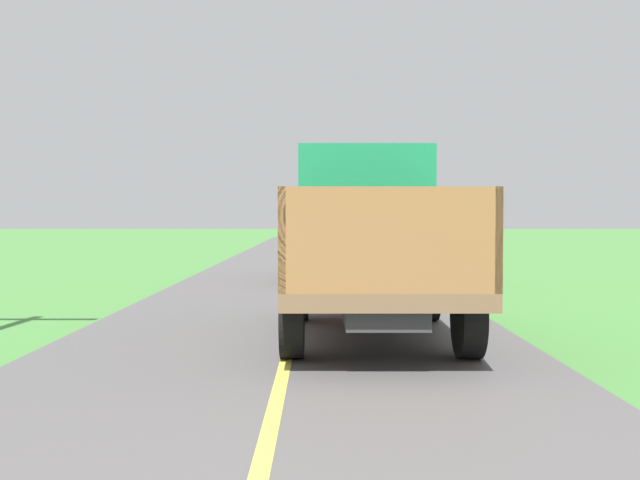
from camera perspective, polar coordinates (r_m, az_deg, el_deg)
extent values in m
cube|color=#2D2D30|center=(10.95, 3.63, -3.99)|extent=(0.90, 5.51, 0.24)
cube|color=brown|center=(10.93, 3.64, -2.94)|extent=(2.30, 5.80, 0.20)
cube|color=#197A4C|center=(12.84, 3.07, 2.46)|extent=(2.10, 1.90, 1.90)
cube|color=black|center=(13.80, 2.85, 3.79)|extent=(1.78, 0.02, 0.76)
cube|color=brown|center=(9.90, -2.41, 0.33)|extent=(0.08, 3.85, 1.10)
cube|color=brown|center=(10.06, 10.33, 0.33)|extent=(0.08, 3.85, 1.10)
cube|color=brown|center=(8.04, 4.99, -0.02)|extent=(2.30, 0.08, 1.10)
cube|color=brown|center=(11.80, 3.35, 0.57)|extent=(2.30, 0.08, 1.10)
cylinder|color=black|center=(12.73, -1.64, -3.62)|extent=(0.28, 1.00, 1.00)
cylinder|color=black|center=(12.84, 7.79, -3.59)|extent=(0.28, 1.00, 1.00)
cylinder|color=black|center=(9.36, -2.18, -5.59)|extent=(0.28, 1.00, 1.00)
cylinder|color=black|center=(9.52, 10.62, -5.50)|extent=(0.28, 1.00, 1.00)
ellipsoid|color=#8CC832|center=(9.51, 6.00, 1.78)|extent=(0.55, 0.51, 0.48)
ellipsoid|color=#97C123|center=(10.58, 1.44, 0.11)|extent=(0.53, 0.64, 0.44)
ellipsoid|color=#9ABE25|center=(8.68, 9.39, -2.16)|extent=(0.42, 0.40, 0.48)
ellipsoid|color=#9FBA21|center=(8.69, 2.08, -2.18)|extent=(0.57, 0.72, 0.39)
ellipsoid|color=#9EC631|center=(9.39, 2.65, -0.14)|extent=(0.48, 0.46, 0.40)
ellipsoid|color=#9CB721|center=(10.20, 3.55, -1.52)|extent=(0.44, 0.46, 0.48)
ellipsoid|color=#92BA24|center=(8.60, 1.34, -0.26)|extent=(0.43, 0.41, 0.43)
ellipsoid|color=#97B934|center=(10.98, -0.36, 1.70)|extent=(0.57, 0.53, 0.39)
ellipsoid|color=#99C12A|center=(10.21, 4.23, -1.60)|extent=(0.47, 0.44, 0.36)
ellipsoid|color=#9AB32D|center=(9.12, -0.75, -2.20)|extent=(0.41, 0.45, 0.40)
cube|color=#2D2D30|center=(20.89, 1.89, -1.22)|extent=(0.90, 5.51, 0.24)
cube|color=brown|center=(20.88, 1.89, -0.67)|extent=(2.30, 5.80, 0.20)
cube|color=silver|center=(22.81, 1.72, 2.18)|extent=(2.10, 1.90, 1.90)
cube|color=black|center=(23.77, 1.65, 2.97)|extent=(1.79, 0.02, 0.76)
cube|color=maroon|center=(19.88, -1.20, 1.08)|extent=(0.08, 3.85, 1.10)
cube|color=maroon|center=(19.96, 5.18, 1.08)|extent=(0.08, 3.85, 1.10)
cube|color=maroon|center=(18.01, 2.22, 1.00)|extent=(2.30, 0.08, 1.10)
cube|color=maroon|center=(21.78, 1.81, 1.14)|extent=(2.30, 0.08, 1.10)
cylinder|color=black|center=(22.68, -0.92, -1.23)|extent=(0.28, 1.00, 1.00)
cylinder|color=black|center=(22.75, 4.38, -1.23)|extent=(0.28, 1.00, 1.00)
cylinder|color=black|center=(19.30, -1.06, -1.77)|extent=(0.28, 1.00, 1.00)
cylinder|color=black|center=(19.38, 5.17, -1.76)|extent=(0.28, 1.00, 1.00)
ellipsoid|color=#9BC22B|center=(18.77, 1.83, 1.00)|extent=(0.57, 0.59, 0.38)
ellipsoid|color=#91C62A|center=(19.01, 0.79, 1.83)|extent=(0.41, 0.43, 0.46)
ellipsoid|color=#9FC130|center=(19.02, 3.17, 1.93)|extent=(0.52, 0.55, 0.39)
ellipsoid|color=#95B32B|center=(18.65, 0.93, -0.11)|extent=(0.45, 0.50, 0.48)
ellipsoid|color=#9BB51F|center=(18.28, 1.61, 0.96)|extent=(0.47, 0.46, 0.38)
ellipsoid|color=#97C325|center=(19.38, 3.30, 1.79)|extent=(0.41, 0.43, 0.41)
ellipsoid|color=#9CC533|center=(20.82, 2.67, 0.07)|extent=(0.53, 0.68, 0.43)
ellipsoid|color=#9AB425|center=(20.70, 0.31, 0.19)|extent=(0.58, 0.60, 0.50)
ellipsoid|color=#9BC52D|center=(19.28, 2.36, 1.84)|extent=(0.46, 0.50, 0.44)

